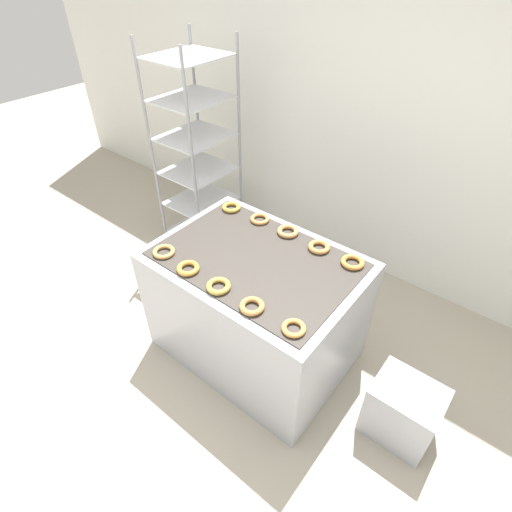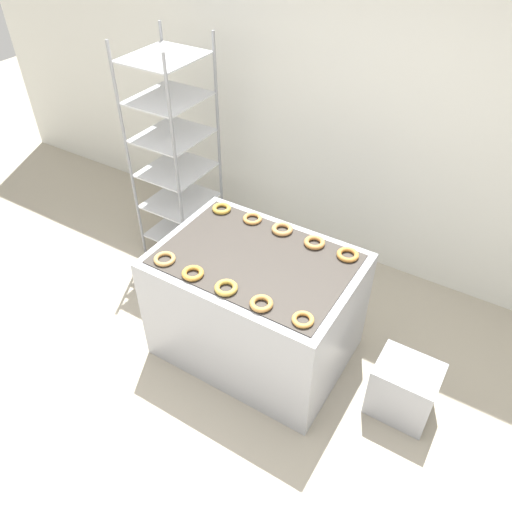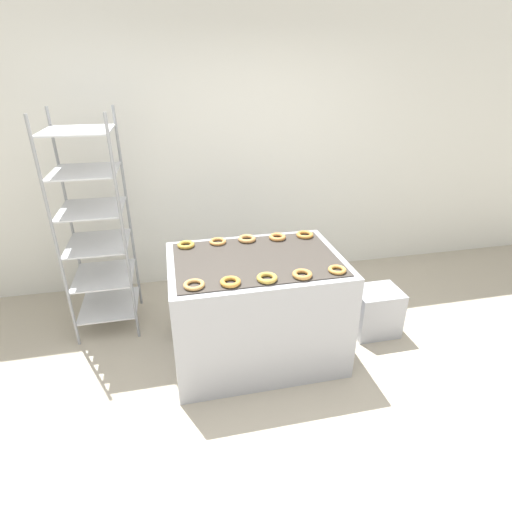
{
  "view_description": "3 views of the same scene",
  "coord_description": "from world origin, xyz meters",
  "px_view_note": "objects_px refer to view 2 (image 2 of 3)",
  "views": [
    {
      "loc": [
        1.18,
        -0.77,
        2.42
      ],
      "look_at": [
        0.0,
        0.71,
        0.88
      ],
      "focal_mm": 28.0,
      "sensor_mm": 36.0,
      "label": 1
    },
    {
      "loc": [
        1.27,
        -1.35,
        2.9
      ],
      "look_at": [
        0.0,
        0.71,
        0.88
      ],
      "focal_mm": 35.0,
      "sensor_mm": 36.0,
      "label": 2
    },
    {
      "loc": [
        -0.57,
        -1.88,
        2.15
      ],
      "look_at": [
        0.0,
        0.71,
        0.88
      ],
      "focal_mm": 28.0,
      "sensor_mm": 36.0,
      "label": 3
    }
  ],
  "objects_px": {
    "donut_far_left": "(252,219)",
    "donut_far_right": "(314,242)",
    "fryer_machine": "(256,306)",
    "donut_far_center": "(282,229)",
    "glaze_bin": "(404,389)",
    "donut_near_rightmost": "(303,320)",
    "donut_far_leftmost": "(222,208)",
    "donut_far_rightmost": "(348,255)",
    "donut_near_center": "(226,288)",
    "donut_near_leftmost": "(165,259)",
    "baking_rack_cart": "(175,153)",
    "donut_near_left": "(193,273)",
    "donut_near_right": "(261,303)"
  },
  "relations": [
    {
      "from": "donut_far_left",
      "to": "fryer_machine",
      "type": "bearing_deg",
      "value": -54.97
    },
    {
      "from": "donut_near_leftmost",
      "to": "donut_near_left",
      "type": "height_order",
      "value": "donut_near_left"
    },
    {
      "from": "donut_far_leftmost",
      "to": "donut_far_right",
      "type": "bearing_deg",
      "value": -0.46
    },
    {
      "from": "glaze_bin",
      "to": "donut_near_leftmost",
      "type": "relative_size",
      "value": 3.0
    },
    {
      "from": "donut_far_right",
      "to": "donut_near_center",
      "type": "bearing_deg",
      "value": -110.86
    },
    {
      "from": "donut_far_center",
      "to": "donut_far_rightmost",
      "type": "height_order",
      "value": "donut_far_center"
    },
    {
      "from": "donut_near_center",
      "to": "donut_near_rightmost",
      "type": "xyz_separation_m",
      "value": [
        0.5,
        0.01,
        -0.0
      ]
    },
    {
      "from": "fryer_machine",
      "to": "donut_near_center",
      "type": "relative_size",
      "value": 9.25
    },
    {
      "from": "baking_rack_cart",
      "to": "donut_near_center",
      "type": "relative_size",
      "value": 13.31
    },
    {
      "from": "fryer_machine",
      "to": "glaze_bin",
      "type": "xyz_separation_m",
      "value": [
        1.08,
        0.05,
        -0.22
      ]
    },
    {
      "from": "donut_far_right",
      "to": "donut_far_rightmost",
      "type": "distance_m",
      "value": 0.24
    },
    {
      "from": "donut_near_left",
      "to": "donut_far_leftmost",
      "type": "bearing_deg",
      "value": 110.32
    },
    {
      "from": "donut_near_rightmost",
      "to": "donut_far_center",
      "type": "distance_m",
      "value": 0.83
    },
    {
      "from": "baking_rack_cart",
      "to": "donut_near_leftmost",
      "type": "relative_size",
      "value": 13.41
    },
    {
      "from": "donut_near_rightmost",
      "to": "donut_far_rightmost",
      "type": "xyz_separation_m",
      "value": [
        -0.01,
        0.65,
        0.0
      ]
    },
    {
      "from": "donut_near_left",
      "to": "donut_far_leftmost",
      "type": "height_order",
      "value": "same"
    },
    {
      "from": "donut_near_rightmost",
      "to": "fryer_machine",
      "type": "bearing_deg",
      "value": 147.21
    },
    {
      "from": "baking_rack_cart",
      "to": "glaze_bin",
      "type": "xyz_separation_m",
      "value": [
        2.28,
        -0.65,
        -0.74
      ]
    },
    {
      "from": "baking_rack_cart",
      "to": "donut_far_center",
      "type": "relative_size",
      "value": 12.92
    },
    {
      "from": "donut_near_left",
      "to": "donut_far_center",
      "type": "xyz_separation_m",
      "value": [
        0.24,
        0.68,
        0.0
      ]
    },
    {
      "from": "baking_rack_cart",
      "to": "donut_near_left",
      "type": "height_order",
      "value": "baking_rack_cart"
    },
    {
      "from": "donut_far_leftmost",
      "to": "donut_far_rightmost",
      "type": "bearing_deg",
      "value": -0.39
    },
    {
      "from": "donut_near_center",
      "to": "donut_far_leftmost",
      "type": "bearing_deg",
      "value": 126.45
    },
    {
      "from": "donut_near_center",
      "to": "baking_rack_cart",
      "type": "bearing_deg",
      "value": 139.35
    },
    {
      "from": "donut_near_left",
      "to": "donut_far_right",
      "type": "height_order",
      "value": "same"
    },
    {
      "from": "baking_rack_cart",
      "to": "donut_near_rightmost",
      "type": "relative_size",
      "value": 14.86
    },
    {
      "from": "donut_near_center",
      "to": "donut_far_center",
      "type": "height_order",
      "value": "same"
    },
    {
      "from": "glaze_bin",
      "to": "donut_far_center",
      "type": "bearing_deg",
      "value": 164.83
    },
    {
      "from": "donut_near_left",
      "to": "donut_near_right",
      "type": "xyz_separation_m",
      "value": [
        0.49,
        -0.0,
        0.0
      ]
    },
    {
      "from": "baking_rack_cart",
      "to": "donut_far_left",
      "type": "xyz_separation_m",
      "value": [
        0.97,
        -0.36,
        -0.07
      ]
    },
    {
      "from": "donut_near_leftmost",
      "to": "donut_near_center",
      "type": "xyz_separation_m",
      "value": [
        0.48,
        -0.02,
        0.0
      ]
    },
    {
      "from": "donut_near_right",
      "to": "donut_far_left",
      "type": "bearing_deg",
      "value": 125.4
    },
    {
      "from": "fryer_machine",
      "to": "donut_far_right",
      "type": "distance_m",
      "value": 0.61
    },
    {
      "from": "donut_near_center",
      "to": "donut_far_right",
      "type": "distance_m",
      "value": 0.71
    },
    {
      "from": "donut_far_left",
      "to": "donut_far_right",
      "type": "relative_size",
      "value": 0.96
    },
    {
      "from": "donut_near_leftmost",
      "to": "donut_near_right",
      "type": "bearing_deg",
      "value": -1.53
    },
    {
      "from": "baking_rack_cart",
      "to": "donut_far_rightmost",
      "type": "xyz_separation_m",
      "value": [
        1.69,
        -0.37,
        -0.07
      ]
    },
    {
      "from": "glaze_bin",
      "to": "donut_near_rightmost",
      "type": "relative_size",
      "value": 3.33
    },
    {
      "from": "glaze_bin",
      "to": "donut_near_leftmost",
      "type": "distance_m",
      "value": 1.73
    },
    {
      "from": "glaze_bin",
      "to": "donut_near_rightmost",
      "type": "bearing_deg",
      "value": -147.12
    },
    {
      "from": "fryer_machine",
      "to": "donut_far_center",
      "type": "distance_m",
      "value": 0.56
    },
    {
      "from": "donut_near_rightmost",
      "to": "donut_far_rightmost",
      "type": "height_order",
      "value": "donut_far_rightmost"
    },
    {
      "from": "fryer_machine",
      "to": "donut_far_right",
      "type": "relative_size",
      "value": 9.31
    },
    {
      "from": "donut_far_right",
      "to": "fryer_machine",
      "type": "bearing_deg",
      "value": -127.89
    },
    {
      "from": "baking_rack_cart",
      "to": "donut_far_left",
      "type": "bearing_deg",
      "value": -20.25
    },
    {
      "from": "fryer_machine",
      "to": "donut_near_center",
      "type": "bearing_deg",
      "value": -90.01
    },
    {
      "from": "donut_near_right",
      "to": "donut_far_leftmost",
      "type": "xyz_separation_m",
      "value": [
        -0.74,
        0.67,
        -0.0
      ]
    },
    {
      "from": "fryer_machine",
      "to": "glaze_bin",
      "type": "distance_m",
      "value": 1.1
    },
    {
      "from": "donut_far_center",
      "to": "donut_far_rightmost",
      "type": "xyz_separation_m",
      "value": [
        0.49,
        -0.02,
        -0.0
      ]
    },
    {
      "from": "donut_far_left",
      "to": "donut_far_right",
      "type": "xyz_separation_m",
      "value": [
        0.49,
        -0.02,
        0.0
      ]
    }
  ]
}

